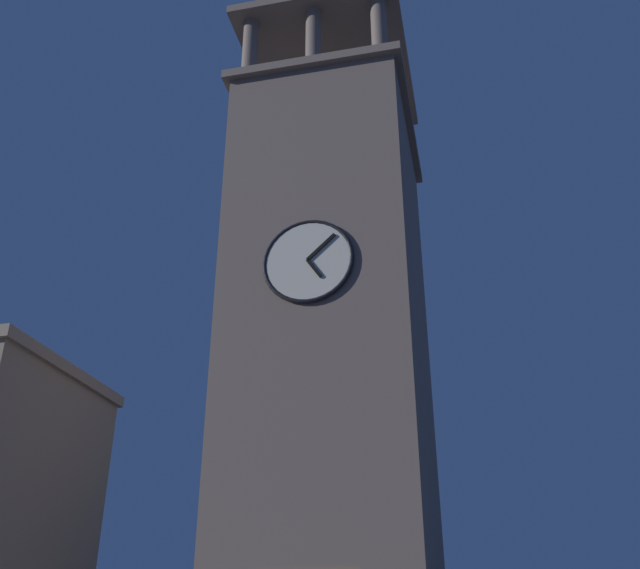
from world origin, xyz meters
The scene contains 1 object.
clocktower centered at (-3.00, -5.45, 12.29)m, with size 7.57×9.56×29.93m.
Camera 1 is at (-8.28, 20.53, 2.17)m, focal length 39.78 mm.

